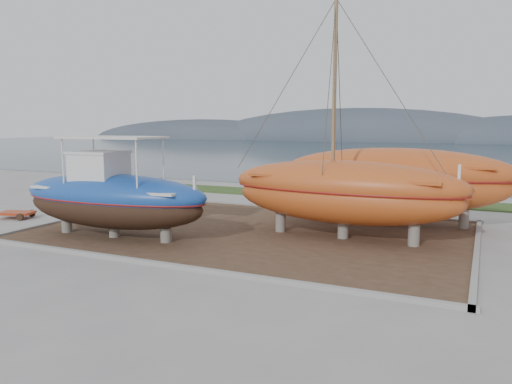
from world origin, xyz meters
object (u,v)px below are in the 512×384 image
at_px(orange_sailboat, 346,121).
at_px(orange_bare_hull, 395,187).
at_px(red_trailer, 17,215).
at_px(blue_caique, 113,187).
at_px(white_dinghy, 128,204).

height_order(orange_sailboat, orange_bare_hull, orange_sailboat).
xyz_separation_m(orange_sailboat, red_trailer, (-16.07, -2.36, -4.64)).
bearing_deg(blue_caique, red_trailer, 166.47).
distance_m(blue_caique, red_trailer, 7.77).
relative_size(white_dinghy, red_trailer, 1.56).
bearing_deg(red_trailer, white_dinghy, 14.35).
height_order(orange_bare_hull, red_trailer, orange_bare_hull).
bearing_deg(blue_caique, orange_bare_hull, 34.35).
bearing_deg(red_trailer, blue_caique, -28.97).
bearing_deg(orange_sailboat, orange_bare_hull, 73.13).
relative_size(blue_caique, red_trailer, 3.65).
bearing_deg(orange_sailboat, blue_caique, -154.19).
xyz_separation_m(orange_sailboat, orange_bare_hull, (1.38, 3.92, -3.02)).
bearing_deg(orange_sailboat, white_dinghy, 179.48).
height_order(blue_caique, red_trailer, blue_caique).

